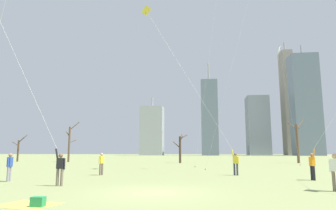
{
  "coord_description": "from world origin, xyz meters",
  "views": [
    {
      "loc": [
        1.97,
        -12.85,
        1.7
      ],
      "look_at": [
        0.0,
        6.0,
        4.67
      ],
      "focal_mm": 31.99,
      "sensor_mm": 36.0,
      "label": 1
    }
  ],
  "objects_px": {
    "distant_kite_drifting_left_white": "(281,58)",
    "bare_tree_rightmost": "(19,149)",
    "bystander_far_off_by_trees": "(101,163)",
    "bare_tree_leftmost": "(180,148)",
    "kite_flyer_midfield_right_red": "(322,148)",
    "bystander_watching_nearby": "(10,166)",
    "bare_tree_center": "(298,141)",
    "bare_tree_left_of_center": "(69,143)",
    "kite_flyer_midfield_center_blue": "(28,92)",
    "picnic_spot": "(34,203)",
    "kite_flyer_foreground_left_yellow": "(217,131)"
  },
  "relations": [
    {
      "from": "kite_flyer_midfield_right_red",
      "to": "kite_flyer_midfield_center_blue",
      "type": "distance_m",
      "value": 17.0
    },
    {
      "from": "bystander_watching_nearby",
      "to": "bare_tree_leftmost",
      "type": "xyz_separation_m",
      "value": [
        8.03,
        29.88,
        1.37
      ]
    },
    {
      "from": "bystander_far_off_by_trees",
      "to": "bare_tree_leftmost",
      "type": "xyz_separation_m",
      "value": [
        4.26,
        24.7,
        1.37
      ]
    },
    {
      "from": "kite_flyer_foreground_left_yellow",
      "to": "kite_flyer_midfield_right_red",
      "type": "height_order",
      "value": "kite_flyer_foreground_left_yellow"
    },
    {
      "from": "distant_kite_drifting_left_white",
      "to": "picnic_spot",
      "type": "relative_size",
      "value": 8.46
    },
    {
      "from": "distant_kite_drifting_left_white",
      "to": "kite_flyer_midfield_right_red",
      "type": "bearing_deg",
      "value": -101.28
    },
    {
      "from": "kite_flyer_foreground_left_yellow",
      "to": "distant_kite_drifting_left_white",
      "type": "distance_m",
      "value": 27.83
    },
    {
      "from": "bystander_watching_nearby",
      "to": "bare_tree_rightmost",
      "type": "relative_size",
      "value": 0.34
    },
    {
      "from": "bare_tree_leftmost",
      "to": "bystander_watching_nearby",
      "type": "bearing_deg",
      "value": -105.05
    },
    {
      "from": "picnic_spot",
      "to": "bare_tree_left_of_center",
      "type": "height_order",
      "value": "bare_tree_left_of_center"
    },
    {
      "from": "bystander_far_off_by_trees",
      "to": "picnic_spot",
      "type": "xyz_separation_m",
      "value": [
        1.97,
        -12.49,
        -0.81
      ]
    },
    {
      "from": "bystander_far_off_by_trees",
      "to": "bare_tree_rightmost",
      "type": "bearing_deg",
      "value": 130.84
    },
    {
      "from": "kite_flyer_midfield_right_red",
      "to": "bare_tree_center",
      "type": "relative_size",
      "value": 1.44
    },
    {
      "from": "kite_flyer_midfield_center_blue",
      "to": "bystander_far_off_by_trees",
      "type": "distance_m",
      "value": 8.23
    },
    {
      "from": "kite_flyer_foreground_left_yellow",
      "to": "bystander_far_off_by_trees",
      "type": "xyz_separation_m",
      "value": [
        -8.6,
        -1.28,
        -2.34
      ]
    },
    {
      "from": "distant_kite_drifting_left_white",
      "to": "bare_tree_center",
      "type": "xyz_separation_m",
      "value": [
        2.52,
        2.79,
        -12.53
      ]
    },
    {
      "from": "kite_flyer_foreground_left_yellow",
      "to": "bare_tree_leftmost",
      "type": "distance_m",
      "value": 23.84
    },
    {
      "from": "kite_flyer_midfield_right_red",
      "to": "bare_tree_center",
      "type": "height_order",
      "value": "kite_flyer_midfield_right_red"
    },
    {
      "from": "kite_flyer_midfield_right_red",
      "to": "picnic_spot",
      "type": "height_order",
      "value": "kite_flyer_midfield_right_red"
    },
    {
      "from": "picnic_spot",
      "to": "bare_tree_center",
      "type": "xyz_separation_m",
      "value": [
        20.28,
        38.72,
        3.24
      ]
    },
    {
      "from": "picnic_spot",
      "to": "bystander_far_off_by_trees",
      "type": "bearing_deg",
      "value": 98.96
    },
    {
      "from": "kite_flyer_midfield_right_red",
      "to": "bare_tree_rightmost",
      "type": "distance_m",
      "value": 50.01
    },
    {
      "from": "kite_flyer_foreground_left_yellow",
      "to": "bare_tree_leftmost",
      "type": "relative_size",
      "value": 3.33
    },
    {
      "from": "kite_flyer_midfield_center_blue",
      "to": "bare_tree_rightmost",
      "type": "height_order",
      "value": "kite_flyer_midfield_center_blue"
    },
    {
      "from": "bystander_far_off_by_trees",
      "to": "kite_flyer_midfield_center_blue",
      "type": "bearing_deg",
      "value": -105.5
    },
    {
      "from": "bare_tree_center",
      "to": "bare_tree_leftmost",
      "type": "relative_size",
      "value": 1.49
    },
    {
      "from": "kite_flyer_midfield_right_red",
      "to": "bare_tree_center",
      "type": "distance_m",
      "value": 30.54
    },
    {
      "from": "kite_flyer_midfield_center_blue",
      "to": "bare_tree_left_of_center",
      "type": "distance_m",
      "value": 36.45
    },
    {
      "from": "bare_tree_rightmost",
      "to": "kite_flyer_foreground_left_yellow",
      "type": "bearing_deg",
      "value": -39.24
    },
    {
      "from": "bystander_watching_nearby",
      "to": "bare_tree_leftmost",
      "type": "height_order",
      "value": "bare_tree_leftmost"
    },
    {
      "from": "distant_kite_drifting_left_white",
      "to": "bare_tree_center",
      "type": "relative_size",
      "value": 2.66
    },
    {
      "from": "kite_flyer_midfield_right_red",
      "to": "bare_tree_left_of_center",
      "type": "height_order",
      "value": "kite_flyer_midfield_right_red"
    },
    {
      "from": "kite_flyer_foreground_left_yellow",
      "to": "bare_tree_left_of_center",
      "type": "distance_m",
      "value": 34.84
    },
    {
      "from": "bystander_watching_nearby",
      "to": "bare_tree_left_of_center",
      "type": "height_order",
      "value": "bare_tree_left_of_center"
    },
    {
      "from": "bystander_far_off_by_trees",
      "to": "bare_tree_left_of_center",
      "type": "xyz_separation_m",
      "value": [
        -14.7,
        27.17,
        2.35
      ]
    },
    {
      "from": "bystander_watching_nearby",
      "to": "bare_tree_leftmost",
      "type": "bearing_deg",
      "value": 74.95
    },
    {
      "from": "distant_kite_drifting_left_white",
      "to": "bare_tree_rightmost",
      "type": "relative_size",
      "value": 3.76
    },
    {
      "from": "bare_tree_rightmost",
      "to": "distant_kite_drifting_left_white",
      "type": "bearing_deg",
      "value": -6.22
    },
    {
      "from": "kite_flyer_midfield_right_red",
      "to": "bare_tree_leftmost",
      "type": "xyz_separation_m",
      "value": [
        -10.14,
        27.95,
        0.35
      ]
    },
    {
      "from": "bystander_watching_nearby",
      "to": "bare_tree_center",
      "type": "distance_m",
      "value": 40.86
    },
    {
      "from": "bare_tree_left_of_center",
      "to": "bare_tree_rightmost",
      "type": "xyz_separation_m",
      "value": [
        -9.73,
        1.08,
        -0.99
      ]
    },
    {
      "from": "kite_flyer_foreground_left_yellow",
      "to": "bare_tree_center",
      "type": "xyz_separation_m",
      "value": [
        13.64,
        24.96,
        0.08
      ]
    },
    {
      "from": "bystander_far_off_by_trees",
      "to": "distant_kite_drifting_left_white",
      "type": "relative_size",
      "value": 0.09
    },
    {
      "from": "distant_kite_drifting_left_white",
      "to": "bare_tree_left_of_center",
      "type": "height_order",
      "value": "distant_kite_drifting_left_white"
    },
    {
      "from": "distant_kite_drifting_left_white",
      "to": "bare_tree_leftmost",
      "type": "height_order",
      "value": "distant_kite_drifting_left_white"
    },
    {
      "from": "kite_flyer_foreground_left_yellow",
      "to": "kite_flyer_midfield_right_red",
      "type": "relative_size",
      "value": 1.55
    },
    {
      "from": "bystander_far_off_by_trees",
      "to": "kite_flyer_foreground_left_yellow",
      "type": "bearing_deg",
      "value": 8.43
    },
    {
      "from": "distant_kite_drifting_left_white",
      "to": "bare_tree_rightmost",
      "type": "xyz_separation_m",
      "value": [
        -44.16,
        4.81,
        -13.6
      ]
    },
    {
      "from": "kite_flyer_midfield_center_blue",
      "to": "bare_tree_leftmost",
      "type": "distance_m",
      "value": 32.34
    },
    {
      "from": "kite_flyer_midfield_center_blue",
      "to": "distant_kite_drifting_left_white",
      "type": "distance_m",
      "value": 38.88
    }
  ]
}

